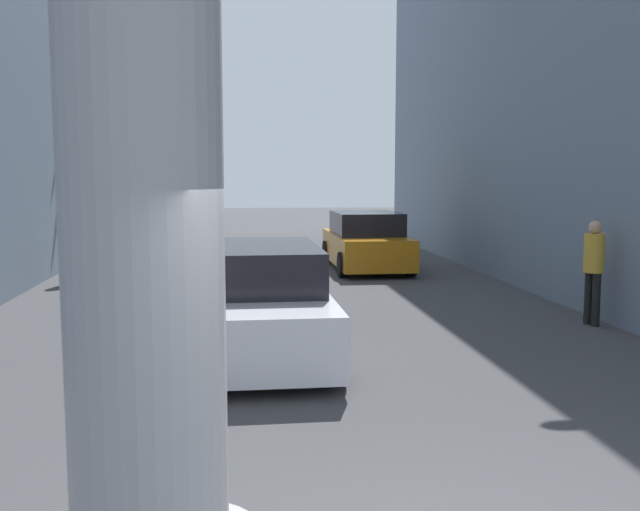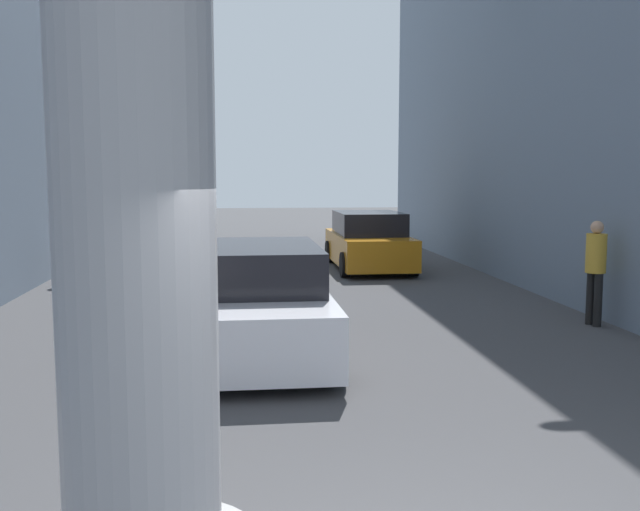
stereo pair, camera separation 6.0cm
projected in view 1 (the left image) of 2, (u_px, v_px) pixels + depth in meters
The scene contains 8 objects.
ground_plane at pixel (292, 306), 13.96m from camera, with size 84.21×84.21×0.00m, color #424244.
street_lamp at pixel (614, 75), 12.00m from camera, with size 2.26×0.28×7.02m.
car_lead at pixel (252, 301), 10.33m from camera, with size 2.20×4.86×1.56m.
car_far at pixel (366, 242), 19.49m from camera, with size 1.98×4.43×1.56m.
palm_tree_mid_right at pixel (544, 46), 16.00m from camera, with size 3.29×3.29×8.29m.
palm_tree_far_left at pixel (85, 123), 21.52m from camera, with size 2.56×2.68×6.76m.
pedestrian_mid_right at pixel (594, 264), 12.12m from camera, with size 0.40×0.40×1.80m.
pedestrian_far_left at pixel (75, 243), 16.92m from camera, with size 0.47×0.47×1.66m.
Camera 1 is at (-1.04, -3.73, 2.56)m, focal length 40.00 mm.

